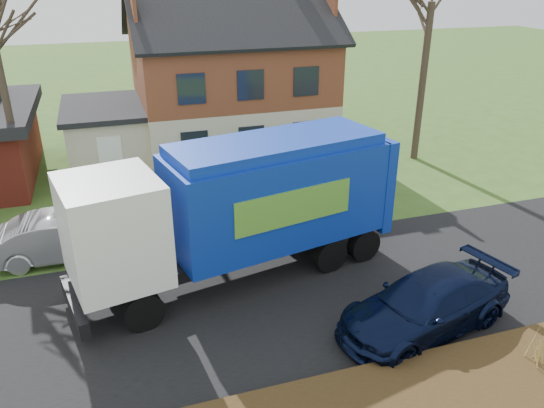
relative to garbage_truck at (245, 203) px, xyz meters
name	(u,v)px	position (x,y,z in m)	size (l,w,h in m)	color
ground	(283,298)	(0.65, -1.60, -2.43)	(120.00, 120.00, 0.00)	#30521B
road	(283,297)	(0.65, -1.60, -2.42)	(80.00, 7.00, 0.02)	black
main_house	(220,70)	(2.14, 12.30, 1.60)	(12.95, 8.95, 9.26)	beige
garbage_truck	(245,203)	(0.00, 0.00, 0.00)	(10.15, 4.55, 4.21)	black
silver_sedan	(65,237)	(-5.30, 2.80, -1.67)	(1.61, 4.61, 1.52)	#A5A8AC
navy_wagon	(425,305)	(3.70, -4.04, -1.69)	(2.05, 5.04, 1.46)	black
grass_clump_east	(537,347)	(5.25, -6.27, -1.72)	(0.33, 0.27, 0.82)	tan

